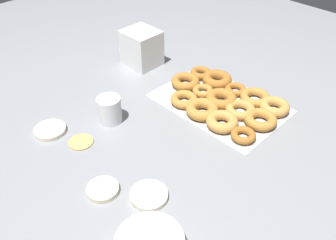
% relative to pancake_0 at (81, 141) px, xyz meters
% --- Properties ---
extents(ground_plane, '(3.00, 3.00, 0.00)m').
position_rel_pancake_0_xyz_m(ground_plane, '(-0.12, -0.13, -0.00)').
color(ground_plane, gray).
extents(pancake_0, '(0.08, 0.08, 0.01)m').
position_rel_pancake_0_xyz_m(pancake_0, '(0.00, 0.00, 0.00)').
color(pancake_0, tan).
rests_on(pancake_0, ground_plane).
extents(pancake_1, '(0.09, 0.09, 0.02)m').
position_rel_pancake_0_xyz_m(pancake_1, '(-0.22, 0.07, 0.00)').
color(pancake_1, beige).
rests_on(pancake_1, ground_plane).
extents(pancake_2, '(0.11, 0.11, 0.01)m').
position_rel_pancake_0_xyz_m(pancake_2, '(-0.32, -0.00, 0.00)').
color(pancake_2, beige).
rests_on(pancake_2, ground_plane).
extents(pancake_3, '(0.11, 0.11, 0.02)m').
position_rel_pancake_0_xyz_m(pancake_3, '(0.12, 0.04, 0.00)').
color(pancake_3, beige).
rests_on(pancake_3, ground_plane).
extents(donut_tray, '(0.47, 0.32, 0.04)m').
position_rel_pancake_0_xyz_m(donut_tray, '(-0.20, -0.49, 0.02)').
color(donut_tray, silver).
rests_on(donut_tray, ground_plane).
extents(container_stack, '(0.14, 0.13, 0.15)m').
position_rel_pancake_0_xyz_m(container_stack, '(0.24, -0.48, 0.07)').
color(container_stack, white).
rests_on(container_stack, ground_plane).
extents(paper_cup, '(0.08, 0.08, 0.09)m').
position_rel_pancake_0_xyz_m(paper_cup, '(0.02, -0.14, 0.04)').
color(paper_cup, white).
rests_on(paper_cup, ground_plane).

